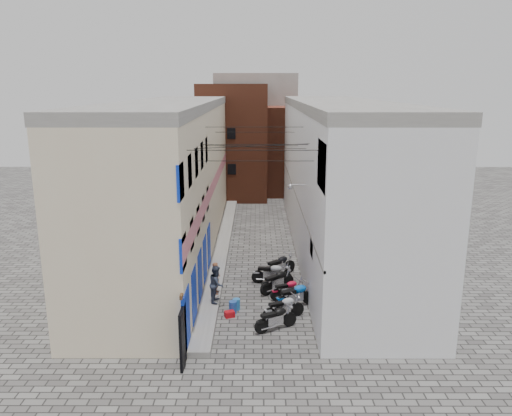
{
  "coord_description": "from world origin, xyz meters",
  "views": [
    {
      "loc": [
        0.13,
        -16.63,
        9.85
      ],
      "look_at": [
        0.08,
        11.24,
        3.0
      ],
      "focal_mm": 35.0,
      "sensor_mm": 36.0,
      "label": 1
    }
  ],
  "objects_px": {
    "motorcycle_b": "(284,307)",
    "motorcycle_f": "(272,272)",
    "motorcycle_g": "(280,265)",
    "red_crate": "(230,314)",
    "water_jug_far": "(236,304)",
    "motorcycle_e": "(277,280)",
    "person_b": "(217,284)",
    "motorcycle_d": "(288,288)",
    "water_jug_near": "(233,307)",
    "person_a": "(216,278)",
    "motorcycle_c": "(296,294)",
    "motorcycle_a": "(276,317)"
  },
  "relations": [
    {
      "from": "motorcycle_a",
      "to": "person_a",
      "type": "distance_m",
      "value": 4.19
    },
    {
      "from": "motorcycle_b",
      "to": "motorcycle_g",
      "type": "xyz_separation_m",
      "value": [
        0.05,
        5.05,
        0.06
      ]
    },
    {
      "from": "motorcycle_c",
      "to": "motorcycle_f",
      "type": "bearing_deg",
      "value": 171.08
    },
    {
      "from": "motorcycle_d",
      "to": "person_a",
      "type": "distance_m",
      "value": 3.43
    },
    {
      "from": "motorcycle_f",
      "to": "red_crate",
      "type": "relative_size",
      "value": 4.98
    },
    {
      "from": "motorcycle_a",
      "to": "motorcycle_b",
      "type": "xyz_separation_m",
      "value": [
        0.37,
        1.01,
        0.0
      ]
    },
    {
      "from": "motorcycle_e",
      "to": "water_jug_near",
      "type": "xyz_separation_m",
      "value": [
        -2.07,
        -2.39,
        -0.34
      ]
    },
    {
      "from": "person_a",
      "to": "water_jug_far",
      "type": "bearing_deg",
      "value": -145.87
    },
    {
      "from": "motorcycle_c",
      "to": "water_jug_near",
      "type": "height_order",
      "value": "motorcycle_c"
    },
    {
      "from": "water_jug_far",
      "to": "red_crate",
      "type": "relative_size",
      "value": 1.23
    },
    {
      "from": "motorcycle_d",
      "to": "water_jug_far",
      "type": "distance_m",
      "value": 2.69
    },
    {
      "from": "motorcycle_c",
      "to": "water_jug_near",
      "type": "xyz_separation_m",
      "value": [
        -2.84,
        -0.6,
        -0.35
      ]
    },
    {
      "from": "motorcycle_b",
      "to": "motorcycle_f",
      "type": "height_order",
      "value": "motorcycle_f"
    },
    {
      "from": "motorcycle_b",
      "to": "motorcycle_f",
      "type": "xyz_separation_m",
      "value": [
        -0.39,
        3.99,
        0.03
      ]
    },
    {
      "from": "motorcycle_d",
      "to": "red_crate",
      "type": "bearing_deg",
      "value": -76.48
    },
    {
      "from": "motorcycle_b",
      "to": "motorcycle_d",
      "type": "xyz_separation_m",
      "value": [
        0.32,
        2.1,
        -0.05
      ]
    },
    {
      "from": "motorcycle_d",
      "to": "motorcycle_a",
      "type": "bearing_deg",
      "value": -34.97
    },
    {
      "from": "motorcycle_c",
      "to": "motorcycle_d",
      "type": "relative_size",
      "value": 1.2
    },
    {
      "from": "person_a",
      "to": "water_jug_near",
      "type": "xyz_separation_m",
      "value": [
        0.85,
        -1.6,
        -0.75
      ]
    },
    {
      "from": "motorcycle_f",
      "to": "water_jug_near",
      "type": "distance_m",
      "value": 3.91
    },
    {
      "from": "motorcycle_c",
      "to": "person_b",
      "type": "xyz_separation_m",
      "value": [
        -3.6,
        0.09,
        0.48
      ]
    },
    {
      "from": "motorcycle_g",
      "to": "red_crate",
      "type": "xyz_separation_m",
      "value": [
        -2.4,
        -4.89,
        -0.5
      ]
    },
    {
      "from": "motorcycle_a",
      "to": "motorcycle_c",
      "type": "distance_m",
      "value": 2.38
    },
    {
      "from": "motorcycle_f",
      "to": "person_a",
      "type": "distance_m",
      "value": 3.28
    },
    {
      "from": "motorcycle_a",
      "to": "motorcycle_b",
      "type": "distance_m",
      "value": 1.07
    },
    {
      "from": "motorcycle_g",
      "to": "motorcycle_b",
      "type": "bearing_deg",
      "value": -41.68
    },
    {
      "from": "red_crate",
      "to": "motorcycle_f",
      "type": "bearing_deg",
      "value": 62.88
    },
    {
      "from": "motorcycle_a",
      "to": "motorcycle_d",
      "type": "bearing_deg",
      "value": 139.23
    },
    {
      "from": "motorcycle_a",
      "to": "person_b",
      "type": "xyz_separation_m",
      "value": [
        -2.61,
        2.25,
        0.54
      ]
    },
    {
      "from": "motorcycle_f",
      "to": "motorcycle_c",
      "type": "bearing_deg",
      "value": 25.28
    },
    {
      "from": "red_crate",
      "to": "motorcycle_c",
      "type": "bearing_deg",
      "value": 18.45
    },
    {
      "from": "person_a",
      "to": "person_b",
      "type": "height_order",
      "value": "person_b"
    },
    {
      "from": "motorcycle_d",
      "to": "water_jug_near",
      "type": "relative_size",
      "value": 3.29
    },
    {
      "from": "motorcycle_e",
      "to": "motorcycle_g",
      "type": "relative_size",
      "value": 0.97
    },
    {
      "from": "water_jug_near",
      "to": "person_a",
      "type": "bearing_deg",
      "value": 118.1
    },
    {
      "from": "motorcycle_e",
      "to": "motorcycle_f",
      "type": "height_order",
      "value": "motorcycle_e"
    },
    {
      "from": "motorcycle_g",
      "to": "water_jug_far",
      "type": "height_order",
      "value": "motorcycle_g"
    },
    {
      "from": "motorcycle_b",
      "to": "water_jug_near",
      "type": "height_order",
      "value": "motorcycle_b"
    },
    {
      "from": "person_a",
      "to": "motorcycle_g",
      "type": "bearing_deg",
      "value": -51.92
    },
    {
      "from": "motorcycle_d",
      "to": "person_a",
      "type": "xyz_separation_m",
      "value": [
        -3.4,
        0.05,
        0.5
      ]
    },
    {
      "from": "motorcycle_d",
      "to": "motorcycle_f",
      "type": "distance_m",
      "value": 2.02
    },
    {
      "from": "person_b",
      "to": "red_crate",
      "type": "bearing_deg",
      "value": -146.34
    },
    {
      "from": "motorcycle_b",
      "to": "person_a",
      "type": "relative_size",
      "value": 1.27
    },
    {
      "from": "red_crate",
      "to": "person_a",
      "type": "bearing_deg",
      "value": 109.95
    },
    {
      "from": "motorcycle_c",
      "to": "motorcycle_f",
      "type": "distance_m",
      "value": 3.01
    },
    {
      "from": "motorcycle_a",
      "to": "water_jug_far",
      "type": "distance_m",
      "value": 2.59
    },
    {
      "from": "motorcycle_c",
      "to": "person_a",
      "type": "height_order",
      "value": "person_a"
    },
    {
      "from": "water_jug_far",
      "to": "motorcycle_e",
      "type": "bearing_deg",
      "value": 46.6
    },
    {
      "from": "motorcycle_g",
      "to": "red_crate",
      "type": "bearing_deg",
      "value": -67.29
    },
    {
      "from": "motorcycle_e",
      "to": "person_a",
      "type": "height_order",
      "value": "person_a"
    }
  ]
}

